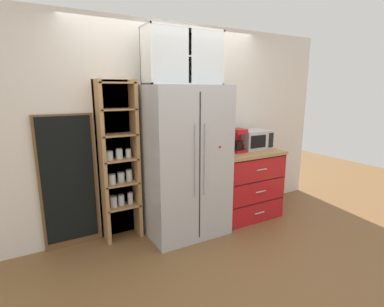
{
  "coord_description": "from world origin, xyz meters",
  "views": [
    {
      "loc": [
        -1.6,
        -3.0,
        1.75
      ],
      "look_at": [
        0.1,
        0.0,
        0.99
      ],
      "focal_mm": 27.29,
      "sensor_mm": 36.0,
      "label": 1
    }
  ],
  "objects": [
    {
      "name": "mug_navy",
      "position": [
        0.6,
        0.02,
        0.98
      ],
      "size": [
        0.11,
        0.08,
        0.09
      ],
      "color": "navy",
      "rests_on": "counter_cabinet"
    },
    {
      "name": "coffee_maker",
      "position": [
        0.8,
        0.03,
        1.09
      ],
      "size": [
        0.17,
        0.2,
        0.31
      ],
      "color": "red",
      "rests_on": "counter_cabinet"
    },
    {
      "name": "refrigerator",
      "position": [
        0.0,
        0.0,
        0.9
      ],
      "size": [
        0.95,
        0.72,
        1.8
      ],
      "color": "#B7BABF",
      "rests_on": "ground"
    },
    {
      "name": "pantry_shelf_column",
      "position": [
        -0.73,
        0.29,
        0.93
      ],
      "size": [
        0.46,
        0.27,
        1.86
      ],
      "color": "brown",
      "rests_on": "ground"
    },
    {
      "name": "microwave",
      "position": [
        1.14,
        0.08,
        1.07
      ],
      "size": [
        0.44,
        0.33,
        0.26
      ],
      "color": "#B7BABF",
      "rests_on": "counter_cabinet"
    },
    {
      "name": "mug_red",
      "position": [
        0.96,
        0.03,
        0.98
      ],
      "size": [
        0.12,
        0.09,
        0.09
      ],
      "color": "red",
      "rests_on": "counter_cabinet"
    },
    {
      "name": "ground_plane",
      "position": [
        0.0,
        0.0,
        0.0
      ],
      "size": [
        10.65,
        10.65,
        0.0
      ],
      "primitive_type": "plane",
      "color": "brown"
    },
    {
      "name": "chalkboard_menu",
      "position": [
        -1.28,
        0.33,
        0.76
      ],
      "size": [
        0.6,
        0.04,
        1.5
      ],
      "color": "brown",
      "rests_on": "ground"
    },
    {
      "name": "upper_cabinet",
      "position": [
        0.0,
        0.05,
        2.1
      ],
      "size": [
        0.91,
        0.32,
        0.61
      ],
      "color": "silver",
      "rests_on": "refrigerator"
    },
    {
      "name": "bottle_green",
      "position": [
        0.96,
        0.06,
        1.04
      ],
      "size": [
        0.06,
        0.06,
        0.25
      ],
      "color": "#285B33",
      "rests_on": "counter_cabinet"
    },
    {
      "name": "counter_cabinet",
      "position": [
        0.96,
        0.03,
        0.47
      ],
      "size": [
        0.91,
        0.68,
        0.94
      ],
      "color": "red",
      "rests_on": "ground"
    },
    {
      "name": "wall_back_cream",
      "position": [
        0.0,
        0.4,
        1.27
      ],
      "size": [
        4.95,
        0.1,
        2.55
      ],
      "primitive_type": "cube",
      "color": "silver",
      "rests_on": "ground"
    }
  ]
}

